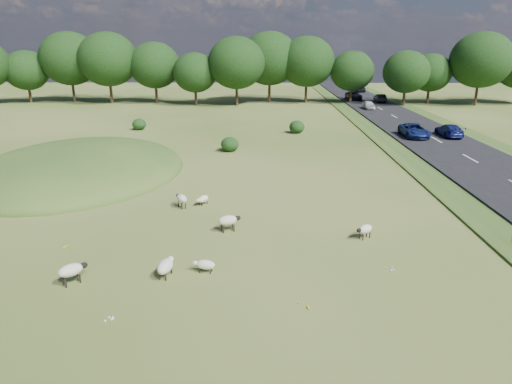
% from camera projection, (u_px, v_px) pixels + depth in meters
% --- Properties ---
extents(ground, '(160.00, 160.00, 0.00)m').
position_uv_depth(ground, '(238.00, 150.00, 42.99)').
color(ground, '#37561B').
rests_on(ground, ground).
extents(mound, '(16.00, 20.00, 4.00)m').
position_uv_depth(mound, '(79.00, 172.00, 35.60)').
color(mound, '#33561E').
rests_on(mound, ground).
extents(road, '(8.00, 150.00, 0.25)m').
position_uv_depth(road, '(418.00, 130.00, 52.09)').
color(road, black).
rests_on(road, ground).
extents(treeline, '(96.28, 14.66, 11.70)m').
position_uv_depth(treeline, '(243.00, 63.00, 74.70)').
color(treeline, black).
rests_on(treeline, ground).
extents(shrubs, '(19.87, 12.71, 1.41)m').
position_uv_depth(shrubs, '(228.00, 131.00, 48.59)').
color(shrubs, black).
rests_on(shrubs, ground).
extents(sheep_0, '(1.29, 0.91, 0.90)m').
position_uv_depth(sheep_0, '(228.00, 220.00, 24.02)').
color(sheep_0, beige).
rests_on(sheep_0, ground).
extents(sheep_1, '(0.96, 1.17, 0.84)m').
position_uv_depth(sheep_1, '(181.00, 199.00, 27.54)').
color(sheep_1, beige).
rests_on(sheep_1, ground).
extents(sheep_2, '(1.16, 1.13, 0.89)m').
position_uv_depth(sheep_2, '(71.00, 270.00, 18.71)').
color(sheep_2, beige).
rests_on(sheep_2, ground).
extents(sheep_3, '(0.84, 1.03, 0.59)m').
position_uv_depth(sheep_3, '(203.00, 199.00, 28.10)').
color(sheep_3, beige).
rests_on(sheep_3, ground).
extents(sheep_4, '(1.03, 0.87, 0.75)m').
position_uv_depth(sheep_4, '(365.00, 229.00, 23.13)').
color(sheep_4, beige).
rests_on(sheep_4, ground).
extents(sheep_5, '(0.78, 1.38, 0.77)m').
position_uv_depth(sheep_5, '(165.00, 266.00, 19.36)').
color(sheep_5, beige).
rests_on(sheep_5, ground).
extents(sheep_6, '(1.03, 0.57, 0.58)m').
position_uv_depth(sheep_6, '(205.00, 265.00, 19.74)').
color(sheep_6, beige).
rests_on(sheep_6, ground).
extents(car_0, '(1.44, 3.58, 1.22)m').
position_uv_depth(car_0, '(369.00, 105.00, 68.47)').
color(car_0, silver).
rests_on(car_0, road).
extents(car_1, '(1.38, 3.97, 1.31)m').
position_uv_depth(car_1, '(380.00, 98.00, 76.77)').
color(car_1, black).
rests_on(car_1, road).
extents(car_4, '(2.26, 4.90, 1.36)m').
position_uv_depth(car_4, '(414.00, 130.00, 47.56)').
color(car_4, navy).
rests_on(car_4, road).
extents(car_5, '(2.34, 5.08, 1.41)m').
position_uv_depth(car_5, '(354.00, 95.00, 80.17)').
color(car_5, black).
rests_on(car_5, road).
extents(car_6, '(1.81, 4.45, 1.29)m').
position_uv_depth(car_6, '(449.00, 130.00, 47.83)').
color(car_6, navy).
rests_on(car_6, road).
extents(car_7, '(2.00, 4.92, 1.43)m').
position_uv_depth(car_7, '(359.00, 88.00, 93.80)').
color(car_7, black).
rests_on(car_7, road).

